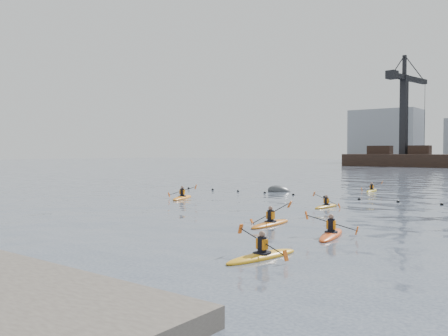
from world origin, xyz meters
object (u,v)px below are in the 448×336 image
(kayaker_2, at_px, (182,197))
(kayaker_3, at_px, (326,206))
(kayaker_0, at_px, (270,223))
(kayaker_1, at_px, (262,255))
(kayaker_4, at_px, (331,234))
(kayaker_5, at_px, (372,190))
(mooring_buoy, at_px, (279,192))

(kayaker_2, distance_m, kayaker_3, 11.84)
(kayaker_0, bearing_deg, kayaker_1, -61.37)
(kayaker_4, xyz_separation_m, kayaker_5, (-7.14, 24.50, -0.02))
(kayaker_0, bearing_deg, kayaker_2, 149.18)
(kayaker_4, height_order, kayaker_5, kayaker_4)
(kayaker_3, bearing_deg, kayaker_1, -70.06)
(kayaker_1, relative_size, mooring_buoy, 1.54)
(kayaker_3, bearing_deg, kayaker_0, -80.21)
(kayaker_1, bearing_deg, kayaker_5, 113.93)
(kayaker_1, height_order, kayaker_3, kayaker_1)
(kayaker_5, bearing_deg, kayaker_4, -79.22)
(kayaker_5, distance_m, mooring_buoy, 8.82)
(kayaker_2, xyz_separation_m, kayaker_4, (16.70, -8.45, -0.00))
(mooring_buoy, bearing_deg, kayaker_0, -60.50)
(kayaker_1, xyz_separation_m, kayaker_5, (-7.05, 30.03, -0.01))
(kayaker_2, bearing_deg, kayaker_3, -13.13)
(kayaker_1, height_order, kayaker_5, kayaker_1)
(kayaker_1, xyz_separation_m, kayaker_4, (0.08, 5.53, 0.00))
(kayaker_5, bearing_deg, kayaker_2, -126.25)
(kayaker_3, height_order, mooring_buoy, kayaker_3)
(kayaker_2, height_order, mooring_buoy, kayaker_2)
(kayaker_1, bearing_deg, kayaker_4, 99.87)
(kayaker_0, xyz_separation_m, kayaker_4, (3.82, -1.06, 0.00))
(kayaker_2, height_order, kayaker_4, kayaker_2)
(mooring_buoy, bearing_deg, kayaker_4, -53.59)
(kayaker_1, bearing_deg, kayaker_0, 130.30)
(kayaker_2, distance_m, kayaker_5, 18.68)
(kayaker_3, xyz_separation_m, kayaker_4, (4.97, -10.05, 0.02))
(kayaker_3, bearing_deg, kayaker_2, -169.71)
(kayaker_0, relative_size, kayaker_4, 0.98)
(kayaker_0, relative_size, kayaker_3, 1.17)
(kayaker_0, distance_m, kayaker_2, 14.85)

